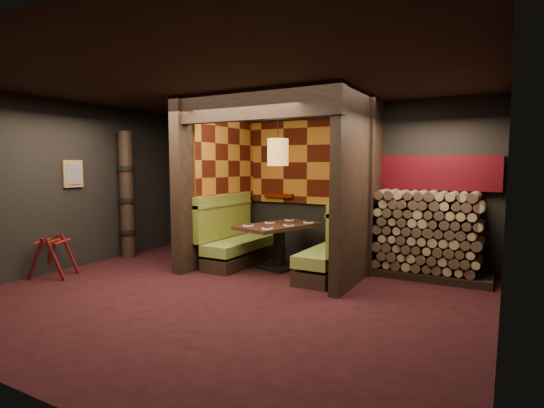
{
  "coord_description": "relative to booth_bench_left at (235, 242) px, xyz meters",
  "views": [
    {
      "loc": [
        3.28,
        -4.56,
        1.77
      ],
      "look_at": [
        0.0,
        1.3,
        1.15
      ],
      "focal_mm": 28.0,
      "sensor_mm": 36.0,
      "label": 1
    }
  ],
  "objects": [
    {
      "name": "floor",
      "position": [
        0.96,
        -1.65,
        -0.41
      ],
      "size": [
        6.5,
        5.5,
        0.02
      ],
      "primitive_type": "cube",
      "color": "black",
      "rests_on": "ground"
    },
    {
      "name": "ceiling",
      "position": [
        0.96,
        -1.65,
        2.46
      ],
      "size": [
        6.5,
        5.5,
        0.02
      ],
      "primitive_type": "cube",
      "color": "black",
      "rests_on": "ground"
    },
    {
      "name": "wall_back",
      "position": [
        0.96,
        1.11,
        1.02
      ],
      "size": [
        6.5,
        0.02,
        2.85
      ],
      "primitive_type": "cube",
      "color": "black",
      "rests_on": "ground"
    },
    {
      "name": "wall_front",
      "position": [
        0.96,
        -4.41,
        1.02
      ],
      "size": [
        6.5,
        0.02,
        2.85
      ],
      "primitive_type": "cube",
      "color": "black",
      "rests_on": "ground"
    },
    {
      "name": "wall_left",
      "position": [
        -2.3,
        -1.65,
        1.02
      ],
      "size": [
        0.02,
        5.5,
        2.85
      ],
      "primitive_type": "cube",
      "color": "black",
      "rests_on": "ground"
    },
    {
      "name": "wall_right",
      "position": [
        4.22,
        -1.65,
        1.02
      ],
      "size": [
        0.02,
        5.5,
        2.85
      ],
      "primitive_type": "cube",
      "color": "black",
      "rests_on": "ground"
    },
    {
      "name": "partition_left",
      "position": [
        -0.39,
        -0.0,
        1.02
      ],
      "size": [
        0.2,
        2.2,
        2.85
      ],
      "primitive_type": "cube",
      "color": "black",
      "rests_on": "floor"
    },
    {
      "name": "partition_right",
      "position": [
        2.26,
        0.05,
        1.02
      ],
      "size": [
        0.15,
        2.1,
        2.85
      ],
      "primitive_type": "cube",
      "color": "black",
      "rests_on": "floor"
    },
    {
      "name": "header_beam",
      "position": [
        0.94,
        -0.95,
        2.23
      ],
      "size": [
        2.85,
        0.18,
        0.44
      ],
      "primitive_type": "cube",
      "color": "black",
      "rests_on": "partition_left"
    },
    {
      "name": "tapa_back_panel",
      "position": [
        0.94,
        1.06,
        1.42
      ],
      "size": [
        2.4,
        0.06,
        1.55
      ],
      "primitive_type": "cube",
      "color": "#9C5D1A",
      "rests_on": "wall_back"
    },
    {
      "name": "tapa_side_panel",
      "position": [
        -0.27,
        0.17,
        1.45
      ],
      "size": [
        0.04,
        1.85,
        1.45
      ],
      "primitive_type": "cube",
      "color": "#9C5D1A",
      "rests_on": "partition_left"
    },
    {
      "name": "lacquer_shelf",
      "position": [
        0.36,
        1.0,
        0.78
      ],
      "size": [
        0.6,
        0.12,
        0.07
      ],
      "primitive_type": "cube",
      "color": "#500E03",
      "rests_on": "wall_back"
    },
    {
      "name": "booth_bench_left",
      "position": [
        0.0,
        0.0,
        0.0
      ],
      "size": [
        0.68,
        1.6,
        1.14
      ],
      "color": "black",
      "rests_on": "floor"
    },
    {
      "name": "booth_bench_right",
      "position": [
        1.89,
        0.0,
        0.0
      ],
      "size": [
        0.68,
        1.6,
        1.14
      ],
      "color": "black",
      "rests_on": "floor"
    },
    {
      "name": "dining_table",
      "position": [
        0.86,
        0.08,
        0.13
      ],
      "size": [
        1.17,
        1.62,
        0.77
      ],
      "color": "black",
      "rests_on": "floor"
    },
    {
      "name": "place_settings",
      "position": [
        0.86,
        0.08,
        0.38
      ],
      "size": [
        0.9,
        1.26,
        0.03
      ],
      "color": "white",
      "rests_on": "dining_table"
    },
    {
      "name": "pendant_lamp",
      "position": [
        0.86,
        0.03,
        1.58
      ],
      "size": [
        0.35,
        0.35,
        1.1
      ],
      "color": "#AF7A3B",
      "rests_on": "ceiling"
    },
    {
      "name": "framed_picture",
      "position": [
        -2.25,
        -1.55,
        1.22
      ],
      "size": [
        0.05,
        0.36,
        0.46
      ],
      "color": "olive",
      "rests_on": "wall_left"
    },
    {
      "name": "luggage_rack",
      "position": [
        -2.01,
        -2.14,
        -0.05
      ],
      "size": [
        0.77,
        0.68,
        0.7
      ],
      "color": "#460C0D",
      "rests_on": "floor"
    },
    {
      "name": "totem_column",
      "position": [
        -2.09,
        -0.55,
        0.79
      ],
      "size": [
        0.31,
        0.31,
        2.4
      ],
      "color": "black",
      "rests_on": "floor"
    },
    {
      "name": "firewood_stack",
      "position": [
        3.25,
        0.7,
        0.28
      ],
      "size": [
        1.73,
        0.7,
        1.36
      ],
      "color": "black",
      "rests_on": "floor"
    },
    {
      "name": "mosaic_header",
      "position": [
        3.25,
        1.03,
        1.24
      ],
      "size": [
        1.83,
        0.1,
        0.56
      ],
      "primitive_type": "cube",
      "color": "maroon",
      "rests_on": "wall_back"
    },
    {
      "name": "bay_front_post",
      "position": [
        2.35,
        0.31,
        1.02
      ],
      "size": [
        0.08,
        0.08,
        2.85
      ],
      "primitive_type": "cube",
      "color": "black",
      "rests_on": "floor"
    }
  ]
}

